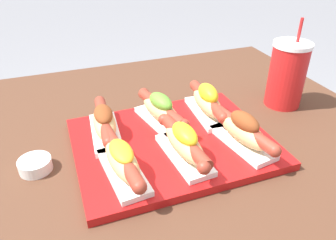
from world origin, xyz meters
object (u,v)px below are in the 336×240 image
Objects in this scene: hot_dog_0 at (122,160)px; hot_dog_1 at (182,144)px; hot_dog_4 at (162,110)px; serving_tray at (171,143)px; hot_dog_2 at (243,131)px; hot_dog_3 at (104,123)px; sauce_bowl at (35,164)px; hot_dog_5 at (208,102)px; drink_cup at (287,74)px.

hot_dog_1 is (0.13, 0.01, 0.00)m from hot_dog_0.
hot_dog_4 is (0.01, 0.14, 0.00)m from hot_dog_1.
hot_dog_2 is (0.14, -0.07, 0.04)m from serving_tray.
hot_dog_0 is at bearing -149.41° from serving_tray.
hot_dog_1 reaches higher than hot_dog_3.
hot_dog_2 is at bearing -47.99° from hot_dog_4.
hot_dog_3 reaches higher than hot_dog_0.
hot_dog_2 reaches higher than sauce_bowl.
hot_dog_5 reaches higher than hot_dog_3.
sauce_bowl is at bearing -172.60° from hot_dog_5.
serving_tray is at bearing -167.02° from drink_cup.
hot_dog_2 is at bearing -1.18° from hot_dog_1.
hot_dog_2 is at bearing -27.06° from hot_dog_3.
hot_dog_0 is 1.01× the size of hot_dog_2.
hot_dog_5 is at bearing 30.58° from serving_tray.
serving_tray is at bearing -3.89° from sauce_bowl.
hot_dog_3 reaches higher than sauce_bowl.
hot_dog_2 is at bearing -11.89° from sauce_bowl.
hot_dog_1 is at bearing -91.32° from serving_tray.
hot_dog_0 is 1.00× the size of hot_dog_5.
drink_cup reaches higher than hot_dog_2.
hot_dog_5 reaches higher than hot_dog_4.
hot_dog_0 is 1.00× the size of hot_dog_3.
serving_tray is at bearing 30.59° from hot_dog_0.
hot_dog_3 is 0.87× the size of drink_cup.
hot_dog_0 is at bearing -30.65° from sauce_bowl.
hot_dog_5 is (0.12, 0.07, 0.04)m from serving_tray.
serving_tray is 0.15m from hot_dog_5.
hot_dog_4 is at bearing 132.01° from hot_dog_2.
hot_dog_0 is (-0.13, -0.08, 0.04)m from serving_tray.
hot_dog_0 is 0.51m from drink_cup.
hot_dog_4 is 3.06× the size of sauce_bowl.
drink_cup reaches higher than sauce_bowl.
hot_dog_2 is at bearing -145.34° from drink_cup.
hot_dog_0 is 0.29m from hot_dog_5.
hot_dog_2 is 0.30m from hot_dog_3.
hot_dog_3 reaches higher than serving_tray.
hot_dog_5 is 3.11× the size of sauce_bowl.
sauce_bowl is at bearing -174.42° from drink_cup.
drink_cup is (0.36, 0.15, 0.04)m from hot_dog_1.
hot_dog_0 is at bearing -176.27° from hot_dog_1.
hot_dog_0 is 0.87× the size of drink_cup.
hot_dog_3 is at bearing 92.30° from hot_dog_0.
hot_dog_2 reaches higher than serving_tray.
hot_dog_3 is at bearing 152.94° from hot_dog_2.
hot_dog_2 is 0.87× the size of drink_cup.
sauce_bowl is (-0.29, 0.02, 0.01)m from serving_tray.
sauce_bowl is 0.28× the size of drink_cup.
hot_dog_3 is 3.11× the size of sauce_bowl.
hot_dog_2 is 0.44m from sauce_bowl.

